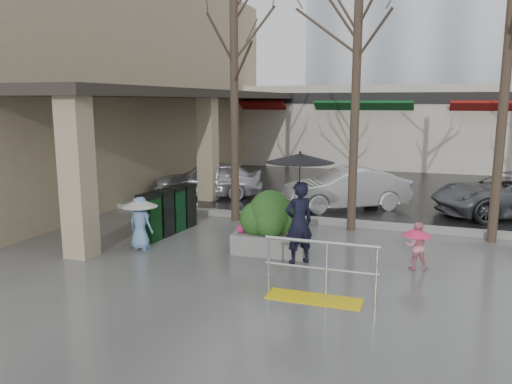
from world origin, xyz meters
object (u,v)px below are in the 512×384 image
Objects in this scene: planter at (271,223)px; child_pink at (417,242)px; handrail at (318,278)px; car_b at (345,188)px; woman at (299,194)px; news_boxes at (168,211)px; tree_mideast at (510,27)px; car_a at (208,179)px; child_blue at (140,217)px; tree_midwest at (358,17)px; tree_west at (234,30)px.

child_pink is at bearing -1.66° from planter.
handrail is 7.36m from car_b.
handrail is 2.23m from woman.
news_boxes is (-3.65, 1.20, -0.88)m from woman.
tree_mideast reaches higher than child_pink.
woman reaches higher than news_boxes.
car_a is (-8.62, 2.89, -4.23)m from tree_mideast.
woman is 1.41× the size of planter.
handrail is at bearing 42.51° from child_pink.
child_pink is (2.28, 0.37, -0.89)m from woman.
planter is (2.84, 0.67, -0.08)m from child_blue.
car_b is at bearing 68.08° from car_a.
child_blue is at bearing -7.16° from child_pink.
child_pink is 0.59× the size of planter.
tree_mideast is at bearing -0.00° from tree_midwest.
car_b is at bearing -113.88° from child_blue.
car_b is at bearing 146.86° from tree_mideast.
car_a is (-3.96, 5.45, -0.03)m from planter.
tree_mideast reaches higher than news_boxes.
tree_west is at bearing 125.75° from planter.
tree_midwest reaches higher than car_b.
woman is 0.62× the size of car_a.
tree_west is 5.43m from planter.
news_boxes is (-7.58, -1.81, -4.30)m from tree_mideast.
child_pink is at bearing -57.98° from tree_midwest.
car_b is (-2.21, 5.16, 0.08)m from child_pink.
tree_west is at bearing -98.77° from child_blue.
car_b is (3.64, 5.74, -0.11)m from child_blue.
tree_mideast is at bearing 0.00° from tree_west.
tree_west is 7.15m from child_pink.
tree_mideast reaches higher than handrail.
car_a is (-6.97, 5.54, 0.08)m from child_pink.
planter reaches higher than handrail.
child_blue is 0.32× the size of car_a.
woman is at bearing -12.25° from news_boxes.
car_a is (-1.12, 6.12, -0.11)m from child_blue.
child_pink is at bearing -165.87° from child_blue.
planter is 0.42× the size of car_b.
news_boxes is 4.82m from car_a.
car_a is at bearing 108.39° from news_boxes.
car_a is 4.78m from car_b.
child_pink is (-1.65, -2.64, -4.31)m from tree_mideast.
tree_mideast is 3.19× the size of news_boxes.
tree_midwest is 6.94m from child_blue.
planter is 6.74m from car_a.
child_pink is 8.91m from car_a.
tree_west is 3.34× the size of news_boxes.
tree_west reaches higher than car_a.
child_blue is 1.43m from news_boxes.
tree_midwest is 3.44× the size of news_boxes.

